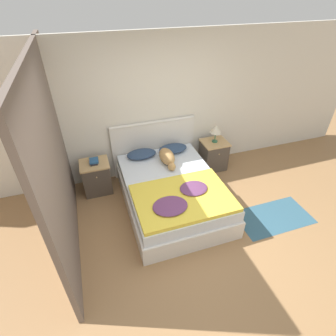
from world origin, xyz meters
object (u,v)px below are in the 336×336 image
at_px(book_stack, 94,161).
at_px(table_lamp, 216,129).
at_px(nightstand_right, 213,155).
at_px(bed, 172,193).
at_px(dog, 167,157).
at_px(pillow_right, 173,148).
at_px(pillow_left, 141,154).
at_px(nightstand_left, 97,177).

xyz_separation_m(book_stack, table_lamp, (2.29, -0.00, 0.23)).
xyz_separation_m(nightstand_right, book_stack, (-2.29, 0.01, 0.33)).
height_order(bed, dog, dog).
relative_size(pillow_right, dog, 0.82).
height_order(nightstand_right, book_stack, book_stack).
bearing_deg(book_stack, nightstand_right, -0.36).
height_order(pillow_left, book_stack, book_stack).
relative_size(pillow_right, table_lamp, 1.53).
distance_m(bed, nightstand_left, 1.39).
relative_size(bed, nightstand_right, 3.47).
bearing_deg(dog, table_lamp, 14.91).
distance_m(bed, pillow_left, 0.93).
distance_m(nightstand_right, pillow_left, 1.48).
distance_m(pillow_left, book_stack, 0.84).
bearing_deg(pillow_right, dog, -124.44).
bearing_deg(book_stack, table_lamp, -0.00).
height_order(nightstand_right, pillow_right, pillow_right).
distance_m(nightstand_left, book_stack, 0.33).
xyz_separation_m(bed, pillow_left, (-0.30, 0.82, 0.33)).
relative_size(bed, book_stack, 10.22).
bearing_deg(dog, pillow_left, 141.29).
bearing_deg(dog, bed, -99.76).
xyz_separation_m(bed, dog, (0.09, 0.51, 0.37)).
distance_m(nightstand_left, pillow_left, 0.89).
bearing_deg(table_lamp, dog, -165.09).
height_order(nightstand_left, table_lamp, table_lamp).
height_order(pillow_right, dog, dog).
xyz_separation_m(bed, book_stack, (-1.14, 0.79, 0.37)).
distance_m(pillow_right, table_lamp, 0.89).
xyz_separation_m(nightstand_right, pillow_left, (-1.45, 0.04, 0.29)).
xyz_separation_m(dog, book_stack, (-1.23, 0.28, -0.00)).
bearing_deg(pillow_right, nightstand_right, -2.96).
bearing_deg(pillow_left, dog, -38.71).
xyz_separation_m(bed, table_lamp, (1.15, 0.79, 0.60)).
bearing_deg(pillow_left, pillow_right, 0.00).
xyz_separation_m(nightstand_left, book_stack, (0.00, 0.01, 0.33)).
xyz_separation_m(pillow_right, book_stack, (-1.45, -0.03, 0.04)).
distance_m(bed, table_lamp, 1.52).
bearing_deg(table_lamp, pillow_left, 178.83).
bearing_deg(bed, dog, 80.24).
bearing_deg(nightstand_left, bed, -34.11).
height_order(pillow_left, table_lamp, table_lamp).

